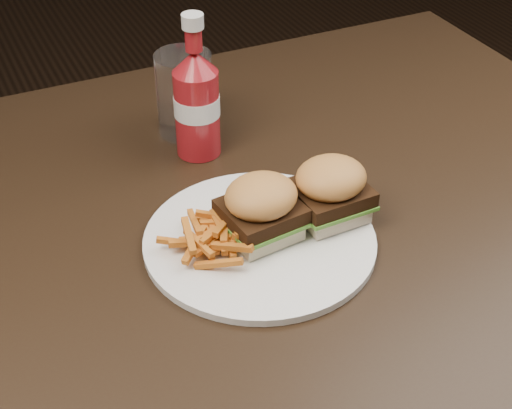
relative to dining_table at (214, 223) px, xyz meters
name	(u,v)px	position (x,y,z in m)	size (l,w,h in m)	color
dining_table	(214,223)	(0.00, 0.00, 0.00)	(1.20, 0.80, 0.04)	black
plate	(260,241)	(0.02, -0.08, 0.03)	(0.27, 0.27, 0.01)	white
sandwich_half_a	(261,227)	(0.03, -0.08, 0.04)	(0.08, 0.07, 0.02)	#C8B893
sandwich_half_b	(329,209)	(0.11, -0.08, 0.04)	(0.08, 0.07, 0.02)	#C9AF97
fries_pile	(218,231)	(-0.03, -0.08, 0.05)	(0.10, 0.10, 0.04)	gold
ketchup_bottle	(197,113)	(0.03, 0.13, 0.08)	(0.06, 0.06, 0.12)	maroon
tumbler	(185,96)	(0.04, 0.19, 0.08)	(0.08, 0.08, 0.12)	white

